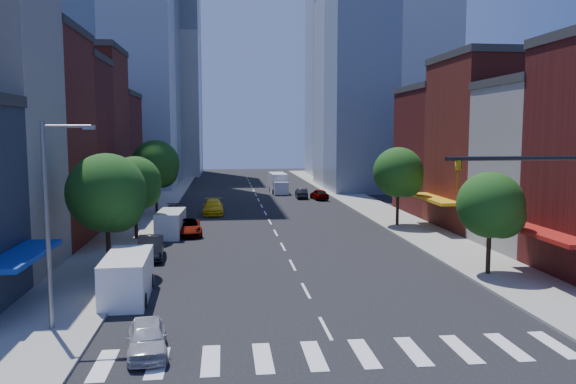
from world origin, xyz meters
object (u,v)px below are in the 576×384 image
at_px(cargo_van_far, 171,224).
at_px(taxi, 213,207).
at_px(parked_car_third, 188,227).
at_px(pedestrian_near, 125,259).
at_px(traffic_car_far, 319,194).
at_px(parked_car_front, 147,338).
at_px(box_truck, 278,184).
at_px(parked_car_second, 151,247).
at_px(cargo_van_near, 127,278).
at_px(traffic_car_oncoming, 301,193).
at_px(parked_car_rear, 174,212).
at_px(pedestrian_far, 103,288).

relative_size(cargo_van_far, taxi, 0.98).
bearing_deg(parked_car_third, taxi, 75.14).
bearing_deg(pedestrian_near, traffic_car_far, -37.18).
bearing_deg(parked_car_front, cargo_van_far, 85.61).
bearing_deg(parked_car_front, parked_car_third, 82.44).
relative_size(taxi, box_truck, 0.74).
relative_size(parked_car_second, cargo_van_near, 0.85).
bearing_deg(traffic_car_oncoming, parked_car_front, 77.55).
bearing_deg(parked_car_rear, box_truck, 57.76).
bearing_deg(pedestrian_far, parked_car_third, -155.10).
xyz_separation_m(taxi, pedestrian_far, (-4.93, -31.56, 0.18)).
xyz_separation_m(parked_car_front, cargo_van_far, (-1.41, 25.48, 0.42)).
bearing_deg(parked_car_front, box_truck, 71.85).
bearing_deg(pedestrian_near, cargo_van_far, -17.70).
xyz_separation_m(cargo_van_far, box_truck, (12.27, 32.60, 0.28)).
xyz_separation_m(cargo_van_far, traffic_car_far, (16.76, 23.93, -0.37)).
xyz_separation_m(parked_car_second, traffic_car_far, (17.35, 32.31, -0.09)).
distance_m(taxi, pedestrian_near, 25.57).
distance_m(parked_car_front, cargo_van_far, 25.53).
xyz_separation_m(parked_car_second, parked_car_third, (2.00, 8.70, -0.11)).
bearing_deg(cargo_van_far, cargo_van_near, -88.92).
bearing_deg(traffic_car_far, pedestrian_near, 55.66).
distance_m(cargo_van_near, taxi, 30.74).
bearing_deg(box_truck, pedestrian_far, -106.89).
xyz_separation_m(parked_car_rear, box_truck, (12.86, 22.64, 0.68)).
xyz_separation_m(parked_car_third, cargo_van_far, (-1.41, -0.32, 0.39)).
bearing_deg(pedestrian_near, taxi, -21.62).
distance_m(parked_car_rear, traffic_car_far, 22.28).
distance_m(box_truck, pedestrian_far, 53.50).
bearing_deg(pedestrian_near, parked_car_third, -23.58).
xyz_separation_m(parked_car_front, taxi, (1.93, 37.97, 0.12)).
bearing_deg(parked_car_second, traffic_car_far, 57.08).
height_order(parked_car_third, traffic_car_oncoming, parked_car_third).
relative_size(parked_car_front, traffic_car_oncoming, 0.95).
relative_size(parked_car_front, box_truck, 0.53).
relative_size(pedestrian_near, pedestrian_far, 0.99).
bearing_deg(taxi, parked_car_rear, -147.75).
relative_size(parked_car_rear, cargo_van_near, 0.81).
xyz_separation_m(cargo_van_near, pedestrian_near, (-1.00, 5.39, -0.23)).
bearing_deg(parked_car_third, cargo_van_near, -102.07).
bearing_deg(traffic_car_oncoming, taxi, 51.47).
height_order(traffic_car_oncoming, pedestrian_far, pedestrian_far).
height_order(cargo_van_near, cargo_van_far, cargo_van_near).
height_order(taxi, box_truck, box_truck).
distance_m(parked_car_front, traffic_car_oncoming, 52.88).
bearing_deg(pedestrian_near, cargo_van_near, -179.95).
height_order(cargo_van_near, taxi, cargo_van_near).
distance_m(cargo_van_far, pedestrian_near, 12.71).
distance_m(parked_car_rear, pedestrian_near, 22.59).
bearing_deg(cargo_van_near, pedestrian_far, -134.87).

